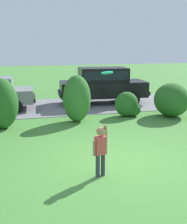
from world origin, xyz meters
TOP-DOWN VIEW (x-y plane):
  - ground_plane at (0.00, 0.00)m, footprint 80.00×80.00m
  - driveway_strip at (0.00, 7.46)m, footprint 28.00×4.40m
  - shrub_near_tree at (-3.10, 4.06)m, footprint 1.19×1.22m
  - shrub_centre_left at (-0.22, 4.31)m, footprint 1.13×1.10m
  - shrub_centre at (2.13, 4.61)m, footprint 1.16×0.90m
  - shrub_centre_right at (3.96, 4.13)m, footprint 1.49×1.68m
  - parked_suv at (1.91, 7.68)m, footprint 4.83×2.39m
  - child_thrower at (-0.75, -0.83)m, footprint 0.43×0.32m
  - frisbee at (-0.39, -0.18)m, footprint 0.28×0.28m

SIDE VIEW (x-z plane):
  - ground_plane at x=0.00m, z-range 0.00..0.00m
  - driveway_strip at x=0.00m, z-range 0.00..0.02m
  - shrub_centre at x=2.13m, z-range -0.05..1.03m
  - child_thrower at x=-0.75m, z-range 0.07..1.36m
  - shrub_centre_right at x=3.96m, z-range 0.00..1.46m
  - shrub_near_tree at x=-3.10m, z-range 0.00..1.89m
  - shrub_centre_left at x=-0.22m, z-range 0.00..1.90m
  - parked_suv at x=1.91m, z-range 0.12..2.04m
  - frisbee at x=-0.39m, z-range 2.34..2.44m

